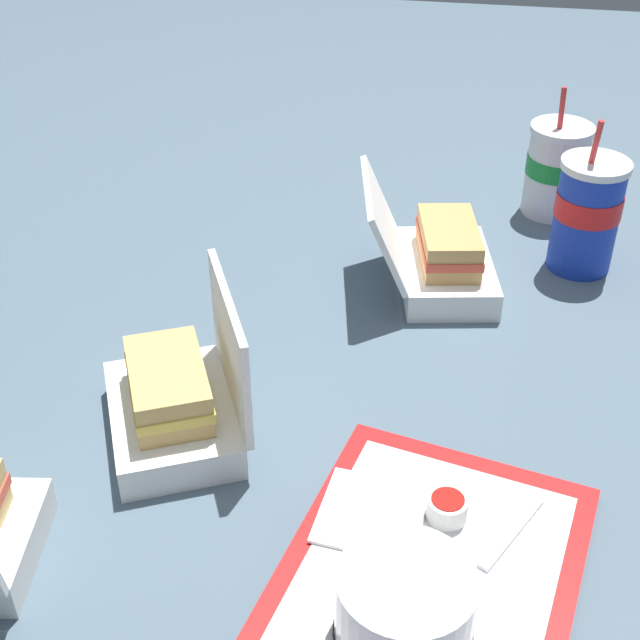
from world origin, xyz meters
The scene contains 10 objects.
ground_plane centered at (0.00, 0.00, 0.00)m, with size 3.20×3.20×0.00m, color #4C6070.
food_tray centered at (0.31, 0.13, 0.01)m, with size 0.42×0.33×0.01m.
cake_container centered at (0.36, 0.11, 0.05)m, with size 0.12×0.12×0.07m.
ketchup_cup centered at (0.22, 0.14, 0.03)m, with size 0.04×0.04×0.02m.
napkin_stack centered at (0.23, 0.07, 0.02)m, with size 0.10×0.10×0.00m, color white.
plastic_fork centered at (0.23, 0.20, 0.02)m, with size 0.11×0.01×0.01m, color white.
clamshell_sandwich_front centered at (0.13, -0.15, 0.04)m, with size 0.23×0.20×0.17m.
clamshell_sandwich_right centered at (-0.22, 0.10, 0.04)m, with size 0.21×0.21×0.15m.
soda_cup_left centered at (-0.46, 0.26, 0.07)m, with size 0.10×0.10×0.20m.
soda_cup_back centered at (-0.30, 0.30, 0.08)m, with size 0.09×0.09×0.22m.
Camera 1 is at (0.83, 0.12, 0.66)m, focal length 50.00 mm.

